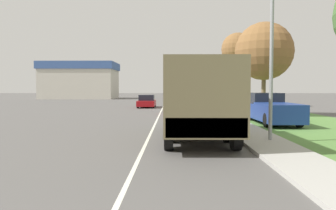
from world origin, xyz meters
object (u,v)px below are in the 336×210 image
at_px(pickup_truck, 271,109).
at_px(car_nearest_ahead, 186,105).
at_px(military_truck, 197,97).
at_px(lamp_post, 266,37).
at_px(car_second_ahead, 147,102).

bearing_deg(pickup_truck, car_nearest_ahead, 126.00).
bearing_deg(military_truck, lamp_post, -16.66).
distance_m(car_nearest_ahead, pickup_truck, 8.02).
xyz_separation_m(car_nearest_ahead, car_second_ahead, (-3.86, 9.11, -0.15)).
bearing_deg(military_truck, car_second_ahead, 99.75).
relative_size(car_second_ahead, lamp_post, 0.63).
bearing_deg(lamp_post, military_truck, 163.34).
height_order(military_truck, pickup_truck, military_truck).
xyz_separation_m(military_truck, pickup_truck, (4.84, 6.16, -0.87)).
bearing_deg(lamp_post, car_second_ahead, 105.54).
bearing_deg(car_nearest_ahead, military_truck, -90.56).
height_order(car_second_ahead, pickup_truck, pickup_truck).
bearing_deg(pickup_truck, military_truck, -128.14).
bearing_deg(car_second_ahead, pickup_truck, -61.19).
relative_size(military_truck, car_nearest_ahead, 1.67).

